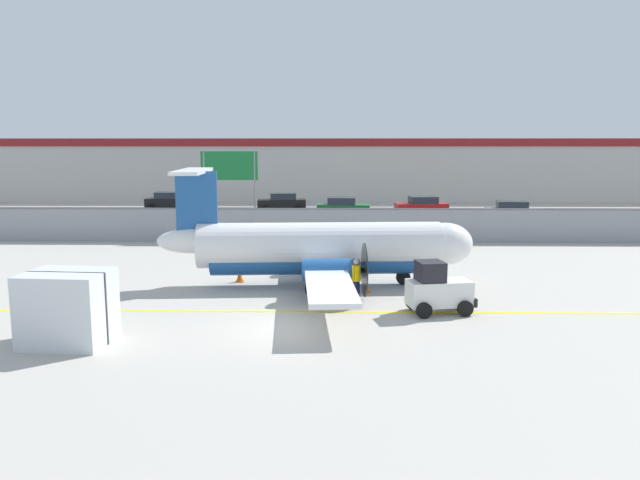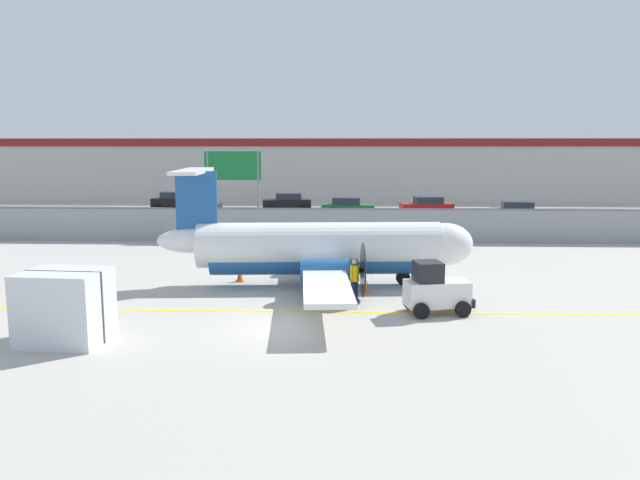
% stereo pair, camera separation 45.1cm
% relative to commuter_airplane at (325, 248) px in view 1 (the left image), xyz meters
% --- Properties ---
extents(ground_plane, '(140.00, 140.00, 0.01)m').
position_rel_commuter_airplane_xyz_m(ground_plane, '(-0.88, -4.26, -1.60)').
color(ground_plane, '#ADA89E').
extents(perimeter_fence, '(98.00, 0.10, 2.10)m').
position_rel_commuter_airplane_xyz_m(perimeter_fence, '(-0.88, 11.74, -0.49)').
color(perimeter_fence, gray).
rests_on(perimeter_fence, ground).
extents(parking_lot_strip, '(98.00, 17.00, 0.12)m').
position_rel_commuter_airplane_xyz_m(parking_lot_strip, '(-0.88, 23.24, -1.54)').
color(parking_lot_strip, '#38383A').
rests_on(parking_lot_strip, ground).
extents(background_building, '(91.00, 8.10, 6.50)m').
position_rel_commuter_airplane_xyz_m(background_building, '(-0.88, 41.73, 1.66)').
color(background_building, beige).
rests_on(background_building, ground).
extents(commuter_airplane, '(13.39, 16.07, 4.92)m').
position_rel_commuter_airplane_xyz_m(commuter_airplane, '(0.00, 0.00, 0.00)').
color(commuter_airplane, white).
rests_on(commuter_airplane, ground).
extents(baggage_tug, '(2.49, 1.74, 1.88)m').
position_rel_commuter_airplane_xyz_m(baggage_tug, '(4.05, -4.31, -0.75)').
color(baggage_tug, silver).
rests_on(baggage_tug, ground).
extents(ground_crew_worker, '(0.47, 0.50, 1.70)m').
position_rel_commuter_airplane_xyz_m(ground_crew_worker, '(1.22, -2.94, -0.65)').
color(ground_crew_worker, '#191E4C').
rests_on(ground_crew_worker, ground).
extents(cargo_container, '(2.54, 2.17, 2.20)m').
position_rel_commuter_airplane_xyz_m(cargo_container, '(-7.62, -7.96, -0.50)').
color(cargo_container, silver).
rests_on(cargo_container, ground).
extents(traffic_cone_near_left, '(0.36, 0.36, 0.64)m').
position_rel_commuter_airplane_xyz_m(traffic_cone_near_left, '(-2.28, 2.83, -1.29)').
color(traffic_cone_near_left, orange).
rests_on(traffic_cone_near_left, ground).
extents(traffic_cone_near_right, '(0.36, 0.36, 0.64)m').
position_rel_commuter_airplane_xyz_m(traffic_cone_near_right, '(-3.73, 0.60, -1.29)').
color(traffic_cone_near_right, orange).
rests_on(traffic_cone_near_right, ground).
extents(traffic_cone_far_left, '(0.36, 0.36, 0.64)m').
position_rel_commuter_airplane_xyz_m(traffic_cone_far_left, '(1.68, -1.21, -1.29)').
color(traffic_cone_far_left, orange).
rests_on(traffic_cone_far_left, ground).
extents(parked_car_0, '(4.21, 2.03, 1.58)m').
position_rel_commuter_airplane_xyz_m(parked_car_0, '(-14.30, 29.49, -0.71)').
color(parked_car_0, black).
rests_on(parked_car_0, parking_lot_strip).
extents(parked_car_1, '(4.21, 2.02, 1.58)m').
position_rel_commuter_airplane_xyz_m(parked_car_1, '(-9.30, 18.48, -0.71)').
color(parked_car_1, silver).
rests_on(parked_car_1, parking_lot_strip).
extents(parked_car_2, '(4.38, 2.41, 1.58)m').
position_rel_commuter_airplane_xyz_m(parked_car_2, '(-4.16, 28.57, -0.71)').
color(parked_car_2, black).
rests_on(parked_car_2, parking_lot_strip).
extents(parked_car_3, '(4.32, 2.25, 1.58)m').
position_rel_commuter_airplane_xyz_m(parked_car_3, '(1.18, 24.18, -0.71)').
color(parked_car_3, '#19662D').
rests_on(parked_car_3, parking_lot_strip).
extents(parked_car_4, '(4.37, 2.38, 1.58)m').
position_rel_commuter_airplane_xyz_m(parked_car_4, '(7.64, 25.21, -0.71)').
color(parked_car_4, red).
rests_on(parked_car_4, parking_lot_strip).
extents(parked_car_5, '(4.37, 2.39, 1.58)m').
position_rel_commuter_airplane_xyz_m(parked_car_5, '(13.97, 21.13, -0.71)').
color(parked_car_5, slate).
rests_on(parked_car_5, parking_lot_strip).
extents(highway_sign, '(3.60, 0.14, 5.50)m').
position_rel_commuter_airplane_xyz_m(highway_sign, '(-6.20, 13.42, 2.54)').
color(highway_sign, slate).
rests_on(highway_sign, ground).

